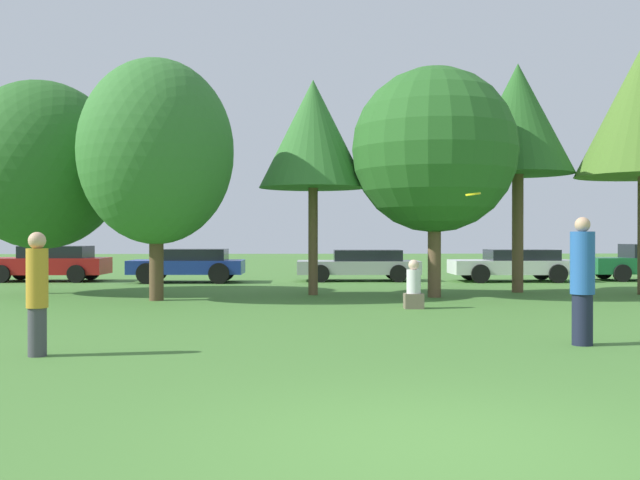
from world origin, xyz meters
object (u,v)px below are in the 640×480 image
at_px(person_catcher, 582,280).
at_px(parked_car_blue, 189,264).
at_px(tree_2, 313,135).
at_px(parked_car_red, 50,263).
at_px(tree_0, 41,165).
at_px(frisbee, 473,194).
at_px(tree_1, 156,152).
at_px(tree_3, 434,150).
at_px(parked_car_silver, 360,264).
at_px(person_thrower, 37,292).
at_px(parked_car_white, 514,264).
at_px(tree_4, 518,120).
at_px(bystander_sitting, 414,288).

height_order(person_catcher, parked_car_blue, person_catcher).
height_order(tree_2, parked_car_red, tree_2).
bearing_deg(tree_0, frisbee, -46.59).
bearing_deg(parked_car_blue, tree_1, 92.73).
bearing_deg(tree_3, frisbee, -97.24).
height_order(parked_car_red, parked_car_silver, parked_car_red).
bearing_deg(person_thrower, tree_3, 47.01).
xyz_separation_m(tree_0, tree_2, (7.60, -0.76, 0.79)).
height_order(tree_0, parked_car_white, tree_0).
bearing_deg(tree_4, tree_0, 179.66).
bearing_deg(tree_4, tree_3, -149.43).
height_order(bystander_sitting, tree_3, tree_3).
bearing_deg(tree_3, person_thrower, -127.80).
bearing_deg(parked_car_white, parked_car_blue, 1.82).
distance_m(tree_2, parked_car_silver, 7.50).
bearing_deg(bystander_sitting, parked_car_white, 61.57).
bearing_deg(person_catcher, person_thrower, -0.00).
bearing_deg(person_thrower, bystander_sitting, 40.45).
bearing_deg(tree_1, tree_0, 146.93).
xyz_separation_m(tree_2, tree_3, (3.17, -0.92, -0.52)).
relative_size(person_catcher, tree_0, 0.32).
height_order(person_catcher, bystander_sitting, person_catcher).
distance_m(frisbee, parked_car_red, 19.51).
bearing_deg(parked_car_white, tree_2, 39.17).
height_order(frisbee, parked_car_blue, frisbee).
bearing_deg(tree_0, parked_car_blue, 54.21).
bearing_deg(person_catcher, tree_2, -73.77).
xyz_separation_m(person_catcher, parked_car_red, (-12.89, 15.86, -0.31)).
relative_size(tree_1, parked_car_red, 1.45).
height_order(frisbee, tree_0, tree_0).
bearing_deg(frisbee, tree_3, 82.76).
bearing_deg(parked_car_silver, person_thrower, 71.62).
bearing_deg(parked_car_blue, tree_3, 139.84).
xyz_separation_m(tree_4, parked_car_silver, (-4.00, 5.50, -4.33)).
distance_m(tree_3, tree_4, 3.33).
distance_m(person_catcher, tree_4, 11.12).
relative_size(bystander_sitting, tree_0, 0.18).
height_order(tree_1, tree_2, tree_1).
bearing_deg(person_thrower, person_catcher, -0.00).
relative_size(frisbee, parked_car_silver, 0.05).
bearing_deg(tree_4, person_catcher, -102.03).
bearing_deg(tree_2, person_thrower, -111.53).
relative_size(bystander_sitting, tree_2, 0.19).
height_order(tree_4, parked_car_white, tree_4).
height_order(tree_0, parked_car_silver, tree_0).
bearing_deg(bystander_sitting, person_catcher, -74.09).
relative_size(bystander_sitting, parked_car_blue, 0.28).
relative_size(person_thrower, bystander_sitting, 1.53).
relative_size(tree_1, tree_4, 0.92).
bearing_deg(bystander_sitting, tree_0, 154.39).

